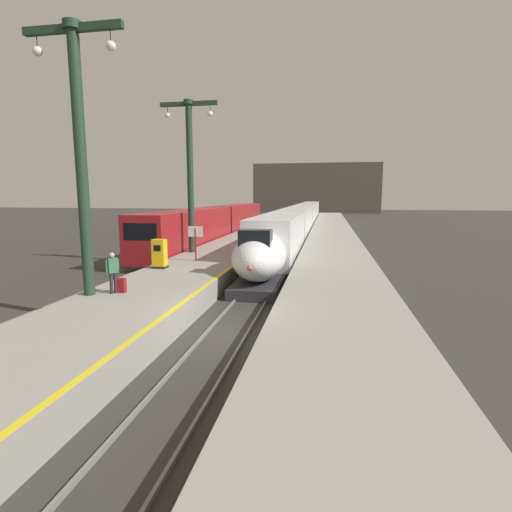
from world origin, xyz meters
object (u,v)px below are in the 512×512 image
object	(u,v)px
regional_train_adjacent	(218,222)
passenger_near_edge	(113,270)
rolling_suitcase	(121,285)
station_column_mid	(190,164)
departure_info_board	(195,236)
highspeed_train_main	(301,218)
station_column_near	(80,139)
ticket_machine_yellow	(160,255)

from	to	relation	value
regional_train_adjacent	passenger_near_edge	xyz separation A→B (m)	(3.03, -26.68, -0.09)
rolling_suitcase	passenger_near_edge	bearing A→B (deg)	-147.31
regional_train_adjacent	passenger_near_edge	world-z (taller)	regional_train_adjacent
station_column_mid	rolling_suitcase	xyz separation A→B (m)	(1.07, -11.82, -5.82)
station_column_mid	departure_info_board	bearing A→B (deg)	-67.19
highspeed_train_main	station_column_near	size ratio (longest dim) A/B	7.23
rolling_suitcase	station_column_near	bearing A→B (deg)	-152.49
departure_info_board	ticket_machine_yellow	bearing A→B (deg)	-112.89
regional_train_adjacent	ticket_machine_yellow	xyz separation A→B (m)	(2.55, -21.00, -0.34)
passenger_near_edge	rolling_suitcase	size ratio (longest dim) A/B	1.72
highspeed_train_main	station_column_mid	distance (m)	28.74
regional_train_adjacent	ticket_machine_yellow	distance (m)	21.16
regional_train_adjacent	station_column_mid	world-z (taller)	station_column_mid
highspeed_train_main	ticket_machine_yellow	world-z (taller)	highspeed_train_main
highspeed_train_main	passenger_near_edge	world-z (taller)	highspeed_train_main
highspeed_train_main	rolling_suitcase	bearing A→B (deg)	-96.98
station_column_near	passenger_near_edge	bearing A→B (deg)	25.87
station_column_near	rolling_suitcase	xyz separation A→B (m)	(1.07, 0.56, -5.81)
station_column_mid	rolling_suitcase	world-z (taller)	station_column_mid
station_column_mid	regional_train_adjacent	bearing A→B (deg)	98.51
highspeed_train_main	departure_info_board	distance (m)	31.52
ticket_machine_yellow	highspeed_train_main	bearing A→B (deg)	80.71
passenger_near_edge	departure_info_board	world-z (taller)	departure_info_board
passenger_near_edge	rolling_suitcase	distance (m)	0.74
regional_train_adjacent	station_column_near	distance (m)	27.64
regional_train_adjacent	passenger_near_edge	distance (m)	26.85
station_column_mid	ticket_machine_yellow	distance (m)	8.29
station_column_mid	station_column_near	bearing A→B (deg)	-90.00
highspeed_train_main	passenger_near_edge	xyz separation A→B (m)	(-5.07, -39.62, 0.06)
station_column_near	ticket_machine_yellow	distance (m)	8.12
regional_train_adjacent	station_column_mid	distance (m)	15.70
highspeed_train_main	station_column_mid	world-z (taller)	station_column_mid
regional_train_adjacent	ticket_machine_yellow	size ratio (longest dim) A/B	22.87
highspeed_train_main	regional_train_adjacent	xyz separation A→B (m)	(-8.10, -12.93, 0.15)
passenger_near_edge	departure_info_board	distance (m)	8.45
highspeed_train_main	station_column_mid	xyz separation A→B (m)	(-5.90, -27.64, 5.19)
station_column_mid	ticket_machine_yellow	size ratio (longest dim) A/B	6.45
highspeed_train_main	rolling_suitcase	xyz separation A→B (m)	(-4.83, -39.46, -0.62)
passenger_near_edge	station_column_near	bearing A→B (deg)	-154.13
station_column_near	station_column_mid	bearing A→B (deg)	90.00
regional_train_adjacent	departure_info_board	bearing A→B (deg)	-78.55
rolling_suitcase	departure_info_board	bearing A→B (deg)	87.02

